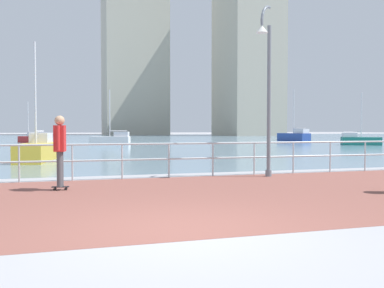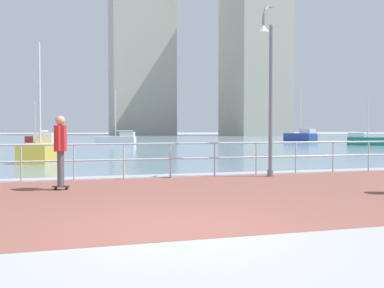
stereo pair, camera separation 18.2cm
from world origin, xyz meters
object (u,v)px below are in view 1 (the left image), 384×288
Objects in this scene: sailboat_yellow at (294,136)px; sailboat_ivory at (360,140)px; sailboat_red at (29,139)px; sailboat_navy at (37,150)px; lamppost at (267,82)px; sailboat_white at (111,140)px; skateboarder at (60,145)px.

sailboat_yellow reaches higher than sailboat_ivory.
sailboat_red is 0.80× the size of sailboat_navy.
sailboat_yellow is 35.81m from sailboat_navy.
lamppost is 1.05× the size of sailboat_white.
lamppost reaches higher than sailboat_red.
skateboarder is at bearing -169.08° from lamppost.
lamppost is at bearing 10.92° from skateboarder.
sailboat_yellow is at bearing 52.59° from skateboarder.
lamppost is 1.12× the size of sailboat_ivory.
sailboat_ivory is 28.54m from sailboat_navy.
sailboat_navy reaches higher than sailboat_red.
sailboat_white is (4.20, 28.34, -0.60)m from skateboarder.
skateboarder is at bearing -83.72° from sailboat_navy.
sailboat_ivory is (19.04, 20.15, -2.43)m from lamppost.
lamppost is at bearing -50.66° from sailboat_navy.
sailboat_white reaches higher than sailboat_red.
sailboat_navy is at bearing 129.34° from lamppost.
sailboat_red is (-3.38, 37.12, -0.67)m from skateboarder.
skateboarder is 9.86m from sailboat_navy.
sailboat_navy reaches higher than sailboat_white.
sailboat_navy is (-26.76, -23.80, -0.06)m from sailboat_yellow.
sailboat_yellow is 12.29m from sailboat_ivory.
sailboat_white is 1.16× the size of sailboat_red.
sailboat_ivory is at bearing -93.05° from sailboat_yellow.
sailboat_white is 0.93× the size of sailboat_navy.
sailboat_white is at bearing -166.30° from sailboat_yellow.
sailboat_yellow is at bearing 13.70° from sailboat_white.
lamppost reaches higher than sailboat_ivory.
sailboat_navy is at bearing 96.28° from skateboarder.
sailboat_yellow is at bearing 86.95° from sailboat_ivory.
lamppost is 2.92× the size of skateboarder.
sailboat_red is 32.51m from sailboat_ivory.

